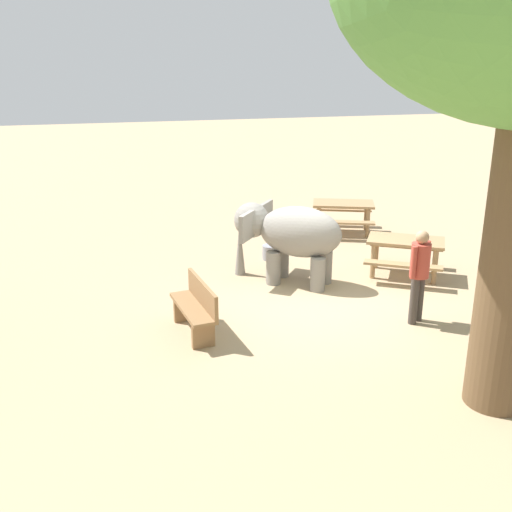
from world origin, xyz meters
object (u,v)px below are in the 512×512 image
object	(u,v)px
wooden_bench	(196,306)
feed_bucket	(270,252)
picnic_table_far	(405,248)
elephant	(289,234)
person_handler	(419,270)
picnic_table_near	(343,210)

from	to	relation	value
wooden_bench	feed_bucket	size ratio (longest dim) A/B	4.01
wooden_bench	picnic_table_far	distance (m)	4.79
elephant	wooden_bench	xyz separation A→B (m)	(-1.85, 2.12, -0.52)
elephant	person_handler	world-z (taller)	person_handler
elephant	feed_bucket	distance (m)	1.62
picnic_table_near	feed_bucket	bearing A→B (deg)	53.89
person_handler	picnic_table_far	world-z (taller)	person_handler
picnic_table_near	feed_bucket	world-z (taller)	picnic_table_near
wooden_bench	picnic_table_far	size ratio (longest dim) A/B	0.71
person_handler	feed_bucket	world-z (taller)	person_handler
elephant	picnic_table_near	xyz separation A→B (m)	(2.91, -2.33, -0.41)
elephant	person_handler	size ratio (longest dim) A/B	1.32
elephant	picnic_table_near	distance (m)	3.75
wooden_bench	picnic_table_far	xyz separation A→B (m)	(1.59, -4.52, 0.12)
wooden_bench	feed_bucket	bearing A→B (deg)	-41.74
feed_bucket	picnic_table_near	bearing A→B (deg)	-56.51
person_handler	feed_bucket	bearing A→B (deg)	-9.40
wooden_bench	feed_bucket	xyz separation A→B (m)	(3.24, -2.14, -0.31)
elephant	picnic_table_far	bearing A→B (deg)	-148.79
picnic_table_near	person_handler	bearing A→B (deg)	101.84
elephant	person_handler	distance (m)	2.81
elephant	picnic_table_near	bearing A→B (deg)	-91.06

